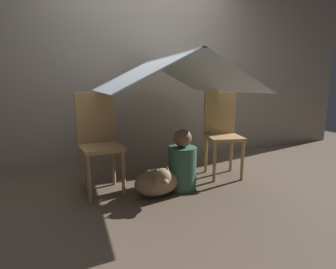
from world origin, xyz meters
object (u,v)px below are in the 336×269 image
chair_right (222,130)px  person_front (182,164)px  chair_left (99,139)px  dog (157,182)px

chair_right → person_front: 0.70m
chair_left → dog: 0.69m
chair_left → dog: bearing=-44.3°
person_front → dog: size_ratio=1.44×
chair_left → dog: (0.47, -0.35, -0.37)m
chair_left → person_front: 0.84m
chair_right → person_front: chair_right is taller
chair_left → dog: size_ratio=2.28×
person_front → chair_right: bearing=22.9°
chair_right → dog: 1.03m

